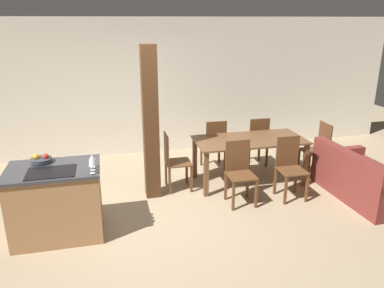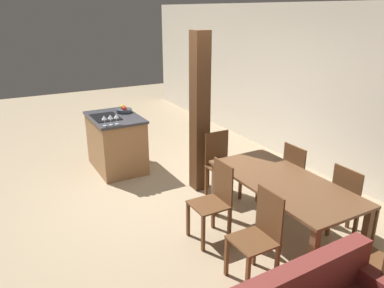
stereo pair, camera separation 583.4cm
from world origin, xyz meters
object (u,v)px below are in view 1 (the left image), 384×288
dining_chair_near_right (290,166)px  timber_post (151,124)px  kitchen_island (57,202)px  wine_glass_near (92,163)px  fruit_bowl (41,159)px  dining_table (249,145)px  dining_chair_head_end (174,161)px  couch (364,181)px  dining_chair_far_left (214,144)px  dining_chair_near_left (240,171)px  wine_glass_middle (92,161)px  dining_chair_foot_end (318,148)px  wine_glass_far (92,158)px  dining_chair_far_right (256,141)px

dining_chair_near_right → timber_post: timber_post is taller
kitchen_island → wine_glass_near: 0.82m
fruit_bowl → dining_table: bearing=13.9°
dining_chair_head_end → couch: size_ratio=0.58×
kitchen_island → wine_glass_near: wine_glass_near is taller
dining_chair_near_right → couch: 1.20m
dining_chair_far_left → dining_chair_near_right: bearing=121.8°
dining_chair_near_left → fruit_bowl: bearing=-177.6°
wine_glass_middle → dining_chair_near_left: size_ratio=0.17×
dining_chair_near_left → dining_chair_foot_end: 1.82m
fruit_bowl → dining_chair_foot_end: fruit_bowl is taller
wine_glass_far → dining_chair_head_end: wine_glass_far is taller
timber_post → couch: bearing=-14.1°
kitchen_island → dining_chair_head_end: bearing=30.6°
dining_chair_near_left → dining_chair_head_end: size_ratio=1.00×
wine_glass_far → dining_chair_head_end: size_ratio=0.17×
kitchen_island → couch: 4.54m
wine_glass_middle → wine_glass_far: 0.09m
wine_glass_far → dining_chair_near_right: 3.00m
dining_chair_far_left → couch: (1.96, -1.61, -0.24)m
wine_glass_near → timber_post: timber_post is taller
couch → wine_glass_far: bearing=90.6°
wine_glass_far → dining_chair_far_right: wine_glass_far is taller
wine_glass_far → dining_chair_head_end: (1.21, 1.12, -0.56)m
wine_glass_middle → dining_chair_head_end: bearing=45.0°
wine_glass_far → dining_chair_far_right: 3.45m
kitchen_island → wine_glass_far: size_ratio=6.96×
wine_glass_middle → wine_glass_far: (0.00, 0.09, 0.00)m
fruit_bowl → dining_chair_far_left: fruit_bowl is taller
dining_chair_near_right → dining_chair_head_end: (-1.70, 0.66, 0.00)m
kitchen_island → dining_chair_head_end: 1.97m
dining_chair_head_end → dining_chair_foot_end: bearing=-90.0°
dining_chair_far_right → couch: bearing=125.3°
kitchen_island → dining_table: kitchen_island is taller
kitchen_island → dining_table: bearing=18.5°
dining_chair_near_left → dining_chair_head_end: bearing=143.0°
wine_glass_far → dining_table: wine_glass_far is taller
dining_chair_head_end → timber_post: bearing=111.2°
dining_chair_far_right → fruit_bowl: bearing=22.1°
wine_glass_far → dining_table: bearing=24.1°
fruit_bowl → timber_post: 1.62m
wine_glass_far → dining_chair_far_right: size_ratio=0.17×
wine_glass_near → dining_table: bearing=27.6°
dining_chair_near_left → dining_chair_far_right: same height
dining_chair_near_left → wine_glass_near: bearing=-162.9°
dining_chair_near_right → dining_chair_far_right: same height
kitchen_island → dining_chair_far_right: (3.39, 1.66, 0.03)m
timber_post → dining_chair_far_right: bearing=21.3°
wine_glass_near → timber_post: size_ratio=0.07×
dining_chair_far_left → timber_post: (-1.24, -0.80, 0.67)m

